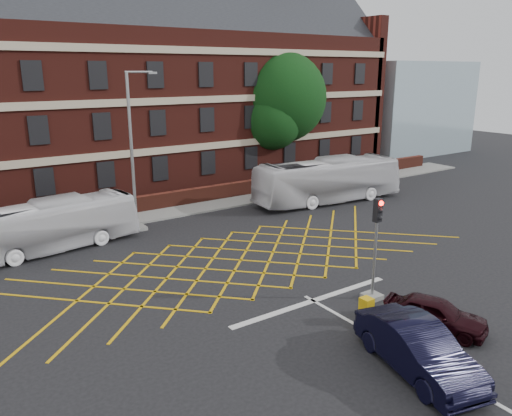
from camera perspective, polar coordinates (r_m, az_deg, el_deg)
ground at (r=23.42m, az=0.91°, el=-7.47°), size 120.00×120.00×0.00m
victorian_building at (r=41.59m, az=-17.05°, el=13.06°), size 51.00×12.17×20.40m
boundary_wall at (r=34.12m, az=-11.82°, el=0.60°), size 56.00×0.50×1.10m
far_pavement at (r=33.36m, az=-11.10°, el=-0.58°), size 60.00×3.00×0.12m
glass_block at (r=60.55m, az=16.13°, el=11.01°), size 14.00×10.00×10.00m
box_junction_hatching at (r=24.95m, az=-1.77°, el=-5.97°), size 8.22×8.22×0.02m
stop_line at (r=20.92m, az=6.55°, el=-10.48°), size 8.00×0.30×0.02m
centre_line at (r=17.23m, az=21.53°, el=-17.71°), size 0.15×14.00×0.02m
bus_left at (r=27.90m, az=-23.02°, el=-1.99°), size 9.87×3.49×2.69m
bus_right at (r=35.82m, az=8.25°, el=3.14°), size 11.43×3.80×3.12m
car_navy at (r=16.87m, az=17.98°, el=-15.01°), size 2.78×5.07×1.58m
car_maroon at (r=19.56m, az=19.75°, el=-11.31°), size 2.81×3.93×1.24m
deciduous_tree at (r=43.67m, az=2.81°, el=11.81°), size 7.92×7.78×10.76m
traffic_light_near at (r=20.86m, az=13.40°, el=-5.65°), size 0.70×0.70×4.27m
street_lamp at (r=29.64m, az=-13.72°, el=3.39°), size 2.25×1.00×9.09m
utility_cabinet at (r=19.39m, az=12.47°, el=-11.36°), size 0.41×0.43×1.00m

